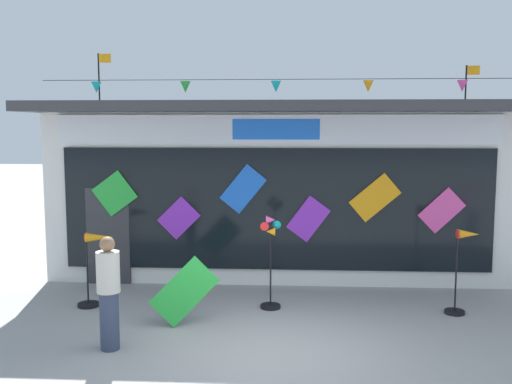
% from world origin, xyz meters
% --- Properties ---
extents(ground_plane, '(80.00, 80.00, 0.00)m').
position_xyz_m(ground_plane, '(0.00, 0.00, 0.00)').
color(ground_plane, '#9E9B99').
extents(kite_shop_building, '(10.00, 6.97, 5.07)m').
position_xyz_m(kite_shop_building, '(-0.03, 6.40, 1.89)').
color(kite_shop_building, silver).
rests_on(kite_shop_building, ground_plane).
extents(wind_spinner_far_left, '(0.70, 0.39, 1.36)m').
position_xyz_m(wind_spinner_far_left, '(-3.26, 1.91, 0.78)').
color(wind_spinner_far_left, black).
rests_on(wind_spinner_far_left, ground_plane).
extents(wind_spinner_left, '(0.37, 0.37, 1.69)m').
position_xyz_m(wind_spinner_left, '(-0.08, 1.98, 0.99)').
color(wind_spinner_left, black).
rests_on(wind_spinner_left, ground_plane).
extents(wind_spinner_center_left, '(0.54, 0.35, 1.50)m').
position_xyz_m(wind_spinner_center_left, '(3.24, 1.88, 0.85)').
color(wind_spinner_center_left, black).
rests_on(wind_spinner_center_left, ground_plane).
extents(person_mid_plaza, '(0.34, 0.34, 1.68)m').
position_xyz_m(person_mid_plaza, '(-2.37, -0.05, 0.86)').
color(person_mid_plaza, '#333D56').
rests_on(person_mid_plaza, ground_plane).
extents(display_kite_on_ground, '(1.14, 0.33, 1.14)m').
position_xyz_m(display_kite_on_ground, '(-1.46, 1.04, 0.57)').
color(display_kite_on_ground, green).
rests_on(display_kite_on_ground, ground_plane).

